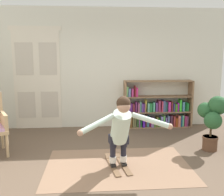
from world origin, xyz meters
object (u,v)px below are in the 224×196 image
potted_plant (213,117)px  skis_pair (118,164)px  bookshelf (156,110)px  person_skier (121,126)px

potted_plant → skis_pair: size_ratio=1.25×
bookshelf → potted_plant: (0.67, -1.62, 0.20)m
skis_pair → bookshelf: bearing=61.6°
skis_pair → person_skier: person_skier is taller
bookshelf → skis_pair: bookshelf is taller
person_skier → potted_plant: bearing=22.2°
bookshelf → potted_plant: 1.76m
skis_pair → person_skier: (0.03, -0.19, 0.70)m
person_skier → skis_pair: bearing=98.9°
bookshelf → skis_pair: (-1.17, -2.17, -0.42)m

